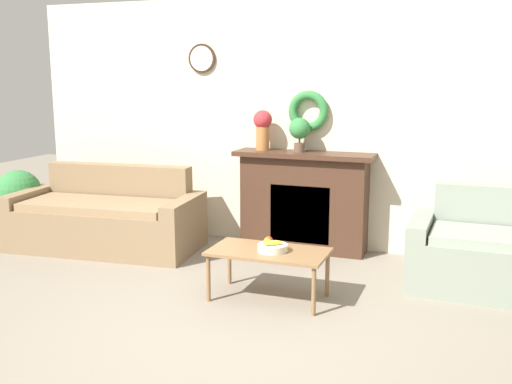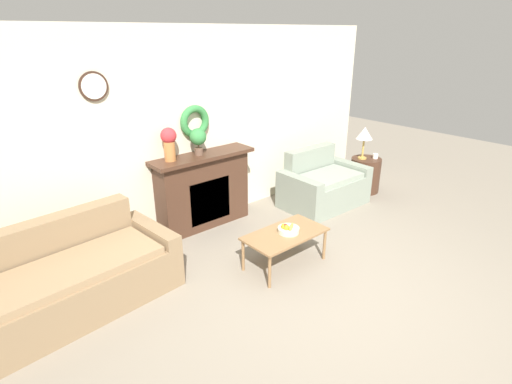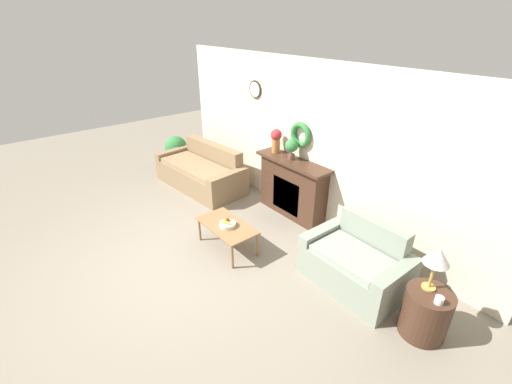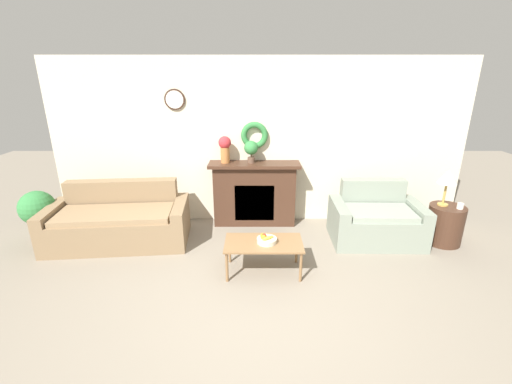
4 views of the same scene
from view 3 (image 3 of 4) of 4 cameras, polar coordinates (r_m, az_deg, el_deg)
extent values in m
plane|color=gray|center=(5.20, -13.19, -12.32)|extent=(16.00, 16.00, 0.00)
cube|color=beige|center=(5.91, 8.39, 8.13)|extent=(6.80, 0.06, 2.70)
cylinder|color=#382319|center=(6.63, -0.14, 16.73)|extent=(0.32, 0.02, 0.32)
cylinder|color=white|center=(6.63, -0.22, 16.72)|extent=(0.27, 0.01, 0.27)
torus|color=#337A3D|center=(5.85, 7.42, 9.44)|extent=(0.44, 0.09, 0.44)
cube|color=#42281C|center=(6.14, 6.10, 0.50)|extent=(1.34, 0.34, 1.02)
cube|color=black|center=(6.08, 5.00, -0.62)|extent=(0.64, 0.02, 0.61)
cube|color=orange|center=(6.11, 4.92, -1.28)|extent=(0.51, 0.01, 0.34)
cube|color=#42281C|center=(5.90, 6.11, 5.04)|extent=(1.48, 0.41, 0.05)
cube|color=#846B4C|center=(7.30, -9.88, 2.32)|extent=(1.74, 0.88, 0.46)
cube|color=#846B4C|center=(7.47, -7.06, 4.83)|extent=(1.70, 0.36, 0.87)
cube|color=#846B4C|center=(8.05, -13.14, 4.95)|extent=(0.25, 0.95, 0.60)
cube|color=#846B4C|center=(6.65, -4.58, 0.75)|extent=(0.25, 0.95, 0.60)
cube|color=#917554|center=(7.19, -10.05, 4.28)|extent=(1.67, 0.82, 0.08)
cube|color=gray|center=(4.82, 15.32, -12.74)|extent=(1.00, 0.68, 0.46)
cube|color=gray|center=(4.99, 18.67, -8.73)|extent=(0.99, 0.21, 0.88)
cube|color=gray|center=(5.11, 10.97, -8.63)|extent=(0.19, 0.86, 0.60)
cube|color=gray|center=(4.63, 21.94, -14.82)|extent=(0.19, 0.86, 0.60)
cube|color=gray|center=(4.66, 15.73, -10.18)|extent=(0.96, 0.63, 0.08)
cube|color=olive|center=(5.26, -4.89, -5.58)|extent=(0.99, 0.53, 0.03)
cylinder|color=olive|center=(5.61, -9.38, -6.19)|extent=(0.04, 0.04, 0.40)
cylinder|color=olive|center=(4.97, -3.96, -10.74)|extent=(0.04, 0.04, 0.40)
cylinder|color=olive|center=(5.80, -5.51, -4.69)|extent=(0.04, 0.04, 0.40)
cylinder|color=olive|center=(5.19, 0.17, -8.82)|extent=(0.04, 0.04, 0.40)
cylinder|color=beige|center=(5.20, -4.77, -5.41)|extent=(0.25, 0.25, 0.06)
sphere|color=#B2231E|center=(5.21, -4.85, -4.71)|extent=(0.07, 0.07, 0.07)
sphere|color=orange|center=(5.20, -5.15, -4.79)|extent=(0.07, 0.07, 0.07)
sphere|color=orange|center=(5.23, -4.80, -4.63)|extent=(0.07, 0.07, 0.07)
ellipsoid|color=yellow|center=(5.15, -5.00, -5.10)|extent=(0.16, 0.13, 0.04)
cylinder|color=#42281C|center=(4.48, 26.40, -17.62)|extent=(0.51, 0.51, 0.59)
cylinder|color=#B28E42|center=(4.34, 26.80, -13.97)|extent=(0.15, 0.15, 0.02)
cylinder|color=#B28E42|center=(4.24, 27.29, -12.20)|extent=(0.03, 0.03, 0.32)
cone|color=silver|center=(4.09, 28.06, -9.33)|extent=(0.27, 0.27, 0.20)
cylinder|color=silver|center=(4.18, 28.22, -15.61)|extent=(0.09, 0.09, 0.08)
cylinder|color=#AD6B38|center=(6.18, 3.33, 7.72)|extent=(0.14, 0.14, 0.25)
sphere|color=#B72D33|center=(6.12, 3.38, 9.50)|extent=(0.20, 0.20, 0.20)
cylinder|color=brown|center=(5.92, 5.89, 5.87)|extent=(0.12, 0.12, 0.09)
cylinder|color=#4C3823|center=(5.89, 5.93, 6.57)|extent=(0.02, 0.02, 0.06)
sphere|color=#337A3D|center=(5.85, 5.98, 7.71)|extent=(0.22, 0.22, 0.22)
cylinder|color=brown|center=(8.46, -12.88, 4.47)|extent=(0.31, 0.31, 0.16)
cylinder|color=#4C3823|center=(8.40, -12.98, 5.42)|extent=(0.05, 0.05, 0.14)
sphere|color=#337A3D|center=(8.30, -13.19, 7.28)|extent=(0.52, 0.52, 0.52)
camera|label=1|loc=(3.32, -72.92, -19.08)|focal=42.00mm
camera|label=2|loc=(6.71, -44.61, 14.32)|focal=28.00mm
camera|label=4|loc=(4.14, -58.17, 3.31)|focal=24.00mm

